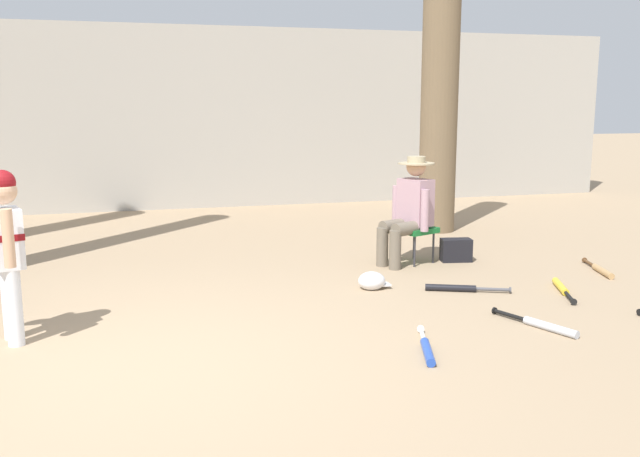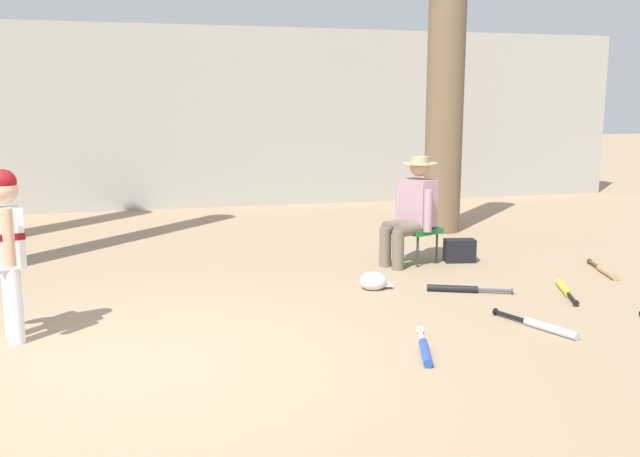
# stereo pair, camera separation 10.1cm
# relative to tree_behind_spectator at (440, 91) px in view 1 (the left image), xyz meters

# --- Properties ---
(ground_plane) EXTENTS (60.00, 60.00, 0.00)m
(ground_plane) POSITION_rel_tree_behind_spectator_xyz_m (-4.18, -4.17, -1.93)
(ground_plane) COLOR #9E8466
(concrete_back_wall) EXTENTS (18.00, 0.36, 3.05)m
(concrete_back_wall) POSITION_rel_tree_behind_spectator_xyz_m (-4.18, 3.24, -0.41)
(concrete_back_wall) COLOR #ADA89E
(concrete_back_wall) RESTS_ON ground
(tree_behind_spectator) EXTENTS (0.73, 0.73, 4.57)m
(tree_behind_spectator) POSITION_rel_tree_behind_spectator_xyz_m (0.00, 0.00, 0.00)
(tree_behind_spectator) COLOR brown
(tree_behind_spectator) RESTS_ON ground
(young_ballplayer) EXTENTS (0.42, 0.57, 1.31)m
(young_ballplayer) POSITION_rel_tree_behind_spectator_xyz_m (-5.08, -3.39, -1.19)
(young_ballplayer) COLOR white
(young_ballplayer) RESTS_ON ground
(folding_stool) EXTENTS (0.52, 0.52, 0.41)m
(folding_stool) POSITION_rel_tree_behind_spectator_xyz_m (-1.10, -1.77, -1.57)
(folding_stool) COLOR #196B2D
(folding_stool) RESTS_ON ground
(seated_spectator) EXTENTS (0.67, 0.55, 1.20)m
(seated_spectator) POSITION_rel_tree_behind_spectator_xyz_m (-1.19, -1.81, -1.29)
(seated_spectator) COLOR #6B6051
(seated_spectator) RESTS_ON ground
(handbag_beside_stool) EXTENTS (0.37, 0.24, 0.26)m
(handbag_beside_stool) POSITION_rel_tree_behind_spectator_xyz_m (-0.61, -1.84, -1.80)
(handbag_beside_stool) COLOR black
(handbag_beside_stool) RESTS_ON ground
(bat_black_composite) EXTENTS (0.76, 0.38, 0.07)m
(bat_black_composite) POSITION_rel_tree_behind_spectator_xyz_m (-1.19, -3.03, -1.90)
(bat_black_composite) COLOR black
(bat_black_composite) RESTS_ON ground
(bat_aluminum_silver) EXTENTS (0.34, 0.78, 0.07)m
(bat_aluminum_silver) POSITION_rel_tree_behind_spectator_xyz_m (-1.05, -4.24, -1.90)
(bat_aluminum_silver) COLOR #B7BCC6
(bat_aluminum_silver) RESTS_ON ground
(bat_wood_tan) EXTENTS (0.27, 0.75, 0.07)m
(bat_wood_tan) POSITION_rel_tree_behind_spectator_xyz_m (0.61, -2.77, -1.90)
(bat_wood_tan) COLOR tan
(bat_wood_tan) RESTS_ON ground
(bat_blue_youth) EXTENTS (0.29, 0.72, 0.07)m
(bat_blue_youth) POSITION_rel_tree_behind_spectator_xyz_m (-2.17, -4.48, -1.90)
(bat_blue_youth) COLOR #2347AD
(bat_blue_youth) RESTS_ON ground
(bat_yellow_trainer) EXTENTS (0.35, 0.74, 0.07)m
(bat_yellow_trainer) POSITION_rel_tree_behind_spectator_xyz_m (-0.22, -3.29, -1.90)
(bat_yellow_trainer) COLOR yellow
(bat_yellow_trainer) RESTS_ON ground
(batting_helmet_white) EXTENTS (0.31, 0.24, 0.18)m
(batting_helmet_white) POSITION_rel_tree_behind_spectator_xyz_m (-1.94, -2.71, -1.86)
(batting_helmet_white) COLOR silver
(batting_helmet_white) RESTS_ON ground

